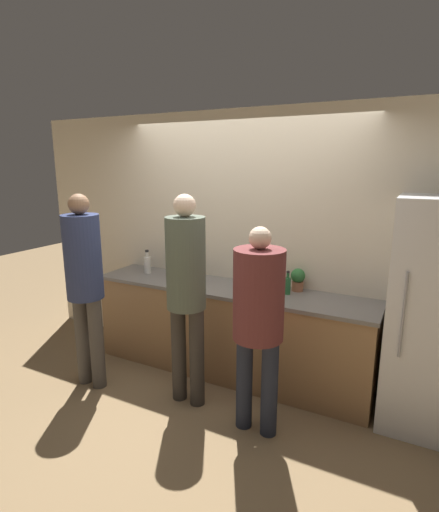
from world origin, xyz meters
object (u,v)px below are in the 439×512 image
at_px(person_center, 186,284).
at_px(bottle_clear, 147,264).
at_px(fruit_bowl, 184,271).
at_px(bottle_green, 288,285).
at_px(person_left, 84,276).
at_px(cup_yellow, 273,286).
at_px(potted_plant, 298,279).
at_px(person_right, 258,312).
at_px(utensil_crock, 256,281).
at_px(refrigerator, 431,317).
at_px(bottle_amber, 268,277).

relative_size(person_center, bottle_clear, 7.15).
relative_size(fruit_bowl, bottle_green, 1.55).
xyz_separation_m(person_center, bottle_clear, (-0.92, 0.66, -0.08)).
relative_size(person_center, bottle_green, 8.41).
bearing_deg(person_left, person_center, 11.06).
xyz_separation_m(cup_yellow, potted_plant, (0.20, 0.12, 0.07)).
distance_m(person_center, cup_yellow, 0.88).
bearing_deg(potted_plant, bottle_clear, -174.64).
bearing_deg(bottle_clear, fruit_bowl, 18.14).
bearing_deg(bottle_clear, bottle_green, 0.55).
bearing_deg(person_right, fruit_bowl, 144.36).
bearing_deg(bottle_green, utensil_crock, 172.22).
xyz_separation_m(utensil_crock, potted_plant, (0.38, 0.09, 0.05)).
bearing_deg(cup_yellow, bottle_clear, -178.78).
relative_size(utensil_crock, potted_plant, 1.25).
bearing_deg(utensil_crock, person_center, -115.46).
height_order(refrigerator, bottle_amber, refrigerator).
height_order(person_center, person_right, person_center).
height_order(utensil_crock, bottle_amber, utensil_crock).
distance_m(fruit_bowl, bottle_clear, 0.41).
xyz_separation_m(person_center, fruit_bowl, (-0.53, 0.79, -0.15)).
bearing_deg(bottle_amber, person_right, -73.44).
bearing_deg(refrigerator, bottle_amber, 172.24).
bearing_deg(person_center, refrigerator, 18.15).
bearing_deg(refrigerator, utensil_crock, 175.64).
xyz_separation_m(utensil_crock, bottle_clear, (-1.26, -0.06, 0.03)).
relative_size(person_center, cup_yellow, 19.28).
height_order(fruit_bowl, potted_plant, potted_plant).
bearing_deg(bottle_green, cup_yellow, 174.10).
distance_m(person_left, bottle_green, 1.86).
relative_size(bottle_green, bottle_clear, 0.85).
relative_size(refrigerator, cup_yellow, 19.32).
bearing_deg(utensil_crock, cup_yellow, -9.33).
distance_m(person_center, bottle_green, 0.96).
bearing_deg(bottle_clear, refrigerator, -1.14).
xyz_separation_m(bottle_green, bottle_clear, (-1.59, -0.02, 0.02)).
relative_size(refrigerator, fruit_bowl, 5.42).
bearing_deg(utensil_crock, bottle_amber, 42.37).
bearing_deg(person_center, bottle_amber, 61.76).
distance_m(bottle_green, bottle_amber, 0.27).
bearing_deg(refrigerator, person_center, -161.85).
distance_m(refrigerator, utensil_crock, 1.51).
height_order(refrigerator, bottle_green, refrigerator).
bearing_deg(utensil_crock, bottle_clear, -177.28).
bearing_deg(fruit_bowl, utensil_crock, -4.40).
height_order(refrigerator, cup_yellow, refrigerator).
distance_m(fruit_bowl, bottle_amber, 0.96).
xyz_separation_m(refrigerator, bottle_green, (-1.18, 0.07, 0.07)).
bearing_deg(person_left, person_right, 3.44).
xyz_separation_m(person_left, person_right, (1.67, 0.10, -0.08)).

